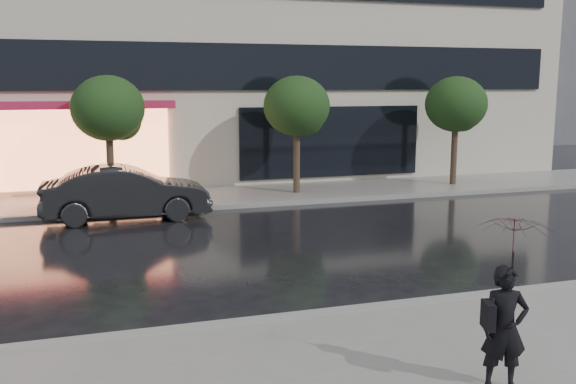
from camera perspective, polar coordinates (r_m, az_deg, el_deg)
name	(u,v)px	position (r m, az deg, el deg)	size (l,w,h in m)	color
ground	(313,298)	(11.46, 2.28, -9.43)	(120.00, 120.00, 0.00)	black
sidewalk_near	(399,374)	(8.68, 9.86, -15.64)	(60.00, 4.50, 0.12)	slate
sidewalk_far	(207,197)	(21.09, -7.21, -0.48)	(60.00, 3.50, 0.12)	slate
curb_near	(334,314)	(10.56, 4.15, -10.75)	(60.00, 0.25, 0.14)	gray
curb_far	(218,207)	(19.40, -6.27, -1.32)	(60.00, 0.25, 0.14)	gray
bg_building_right	(532,20)	(48.56, 20.87, 14.08)	(12.00, 12.00, 16.00)	#4C4C54
tree_mid_west	(110,111)	(20.24, -15.54, 6.98)	(2.20, 2.20, 3.99)	#33261C
tree_mid_east	(298,108)	(21.33, 0.91, 7.44)	(2.20, 2.20, 3.99)	#33261C
tree_far_east	(457,106)	(23.92, 14.79, 7.37)	(2.20, 2.20, 3.99)	#33261C
parked_car	(126,193)	(18.26, -14.18, -0.09)	(1.58, 4.54, 1.50)	black
pedestrian_with_umbrella	(510,279)	(8.00, 19.13, -7.30)	(1.02, 1.03, 2.12)	black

